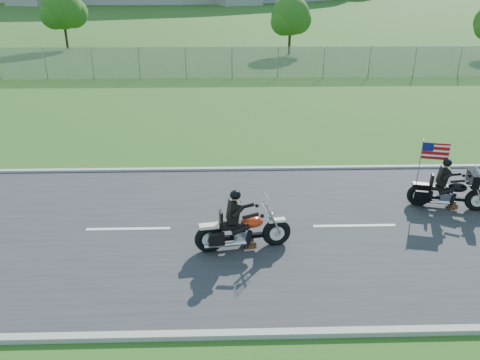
{
  "coord_description": "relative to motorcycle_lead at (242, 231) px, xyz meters",
  "views": [
    {
      "loc": [
        0.64,
        -10.84,
        6.14
      ],
      "look_at": [
        0.95,
        0.0,
        1.41
      ],
      "focal_mm": 35.0,
      "sensor_mm": 36.0,
      "label": 1
    }
  ],
  "objects": [
    {
      "name": "ground",
      "position": [
        -0.96,
        1.01,
        -0.51
      ],
      "size": [
        420.0,
        420.0,
        0.0
      ],
      "primitive_type": "plane",
      "color": "#2B4716",
      "rests_on": "ground"
    },
    {
      "name": "road",
      "position": [
        -0.96,
        1.01,
        -0.49
      ],
      "size": [
        120.0,
        8.0,
        0.04
      ],
      "primitive_type": "cube",
      "color": "#28282B",
      "rests_on": "ground"
    },
    {
      "name": "curb_north",
      "position": [
        -0.96,
        5.06,
        -0.46
      ],
      "size": [
        120.0,
        0.18,
        0.12
      ],
      "primitive_type": "cube",
      "color": "#9E9B93",
      "rests_on": "ground"
    },
    {
      "name": "curb_south",
      "position": [
        -0.96,
        -3.04,
        -0.46
      ],
      "size": [
        120.0,
        0.18,
        0.12
      ],
      "primitive_type": "cube",
      "color": "#9E9B93",
      "rests_on": "ground"
    },
    {
      "name": "fence",
      "position": [
        -5.96,
        21.01,
        0.49
      ],
      "size": [
        60.0,
        0.03,
        2.0
      ],
      "primitive_type": "cube",
      "color": "gray",
      "rests_on": "ground"
    },
    {
      "name": "tree_fence_near",
      "position": [
        5.08,
        31.04,
        2.46
      ],
      "size": [
        3.52,
        3.28,
        4.75
      ],
      "color": "#382316",
      "rests_on": "ground"
    },
    {
      "name": "tree_fence_mid",
      "position": [
        -14.91,
        35.05,
        2.8
      ],
      "size": [
        3.96,
        3.69,
        5.3
      ],
      "color": "#382316",
      "rests_on": "ground"
    },
    {
      "name": "motorcycle_lead",
      "position": [
        0.0,
        0.0,
        0.0
      ],
      "size": [
        2.38,
        0.82,
        1.6
      ],
      "rotation": [
        0.0,
        0.0,
        0.16
      ],
      "color": "black",
      "rests_on": "ground"
    },
    {
      "name": "motorcycle_follow",
      "position": [
        5.94,
        2.01,
        0.01
      ],
      "size": [
        2.22,
        0.97,
        1.88
      ],
      "rotation": [
        0.0,
        0.0,
        -0.24
      ],
      "color": "black",
      "rests_on": "ground"
    }
  ]
}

